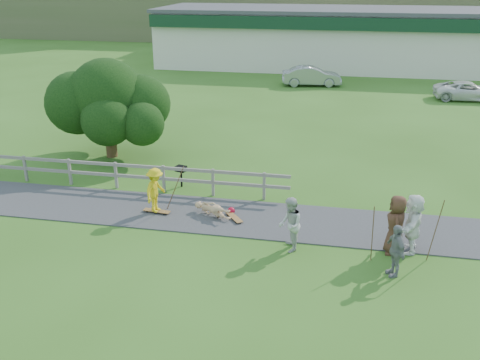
# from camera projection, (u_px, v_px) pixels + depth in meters

# --- Properties ---
(ground) EXTENTS (260.00, 260.00, 0.00)m
(ground) POSITION_uv_depth(u_px,v_px,m) (190.00, 233.00, 17.83)
(ground) COLOR #325D1A
(ground) RESTS_ON ground
(path) EXTENTS (34.00, 3.00, 0.04)m
(path) POSITION_uv_depth(u_px,v_px,m) (201.00, 214.00, 19.19)
(path) COLOR #343437
(path) RESTS_ON ground
(fence) EXTENTS (15.05, 0.10, 1.10)m
(fence) POSITION_uv_depth(u_px,v_px,m) (101.00, 170.00, 21.41)
(fence) COLOR slate
(fence) RESTS_ON ground
(strip_mall) EXTENTS (32.50, 10.75, 5.10)m
(strip_mall) POSITION_uv_depth(u_px,v_px,m) (340.00, 37.00, 48.07)
(strip_mall) COLOR silver
(strip_mall) RESTS_ON ground
(skater_rider) EXTENTS (0.81, 1.16, 1.63)m
(skater_rider) POSITION_uv_depth(u_px,v_px,m) (156.00, 193.00, 19.00)
(skater_rider) COLOR yellow
(skater_rider) RESTS_ON ground
(skater_fallen) EXTENTS (1.04, 1.51, 0.55)m
(skater_fallen) POSITION_uv_depth(u_px,v_px,m) (213.00, 210.00, 18.95)
(skater_fallen) COLOR tan
(skater_fallen) RESTS_ON ground
(spectator_a) EXTENTS (0.82, 0.97, 1.75)m
(spectator_a) POSITION_uv_depth(u_px,v_px,m) (290.00, 225.00, 16.48)
(spectator_a) COLOR #B9B9B5
(spectator_a) RESTS_ON ground
(spectator_b) EXTENTS (0.71, 1.01, 1.59)m
(spectator_b) POSITION_uv_depth(u_px,v_px,m) (395.00, 250.00, 15.13)
(spectator_b) COLOR gray
(spectator_b) RESTS_ON ground
(spectator_c) EXTENTS (0.62, 0.94, 1.91)m
(spectator_c) POSITION_uv_depth(u_px,v_px,m) (396.00, 225.00, 16.27)
(spectator_c) COLOR #4C2D1E
(spectator_c) RESTS_ON ground
(spectator_d) EXTENTS (0.86, 1.84, 1.91)m
(spectator_d) POSITION_uv_depth(u_px,v_px,m) (413.00, 223.00, 16.38)
(spectator_d) COLOR white
(spectator_d) RESTS_ON ground
(car_silver) EXTENTS (4.62, 2.23, 1.46)m
(car_silver) POSITION_uv_depth(u_px,v_px,m) (311.00, 76.00, 40.45)
(car_silver) COLOR #95969C
(car_silver) RESTS_ON ground
(car_white) EXTENTS (4.54, 2.18, 1.25)m
(car_white) POSITION_uv_depth(u_px,v_px,m) (468.00, 91.00, 35.98)
(car_white) COLOR silver
(car_white) RESTS_ON ground
(tree) EXTENTS (5.46, 5.46, 3.88)m
(tree) POSITION_uv_depth(u_px,v_px,m) (109.00, 116.00, 24.54)
(tree) COLOR black
(tree) RESTS_ON ground
(bbq) EXTENTS (0.48, 0.41, 0.88)m
(bbq) POSITION_uv_depth(u_px,v_px,m) (181.00, 176.00, 21.55)
(bbq) COLOR black
(bbq) RESTS_ON ground
(longboard_rider) EXTENTS (1.02, 0.35, 0.11)m
(longboard_rider) POSITION_uv_depth(u_px,v_px,m) (157.00, 212.00, 19.28)
(longboard_rider) COLOR brown
(longboard_rider) RESTS_ON ground
(longboard_fallen) EXTENTS (0.78, 0.92, 0.11)m
(longboard_fallen) POSITION_uv_depth(u_px,v_px,m) (234.00, 218.00, 18.79)
(longboard_fallen) COLOR brown
(longboard_fallen) RESTS_ON ground
(helmet) EXTENTS (0.26, 0.26, 0.26)m
(helmet) POSITION_uv_depth(u_px,v_px,m) (231.00, 211.00, 19.21)
(helmet) COLOR #B30B27
(helmet) RESTS_ON ground
(pole_rider) EXTENTS (0.03, 0.03, 1.87)m
(pole_rider) POSITION_uv_depth(u_px,v_px,m) (175.00, 187.00, 19.21)
(pole_rider) COLOR brown
(pole_rider) RESTS_ON ground
(pole_spec_left) EXTENTS (0.03, 0.03, 1.79)m
(pole_spec_left) POSITION_uv_depth(u_px,v_px,m) (373.00, 234.00, 15.86)
(pole_spec_left) COLOR brown
(pole_spec_left) RESTS_ON ground
(pole_spec_right) EXTENTS (0.03, 0.03, 2.03)m
(pole_spec_right) POSITION_uv_depth(u_px,v_px,m) (435.00, 231.00, 15.79)
(pole_spec_right) COLOR brown
(pole_spec_right) RESTS_ON ground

